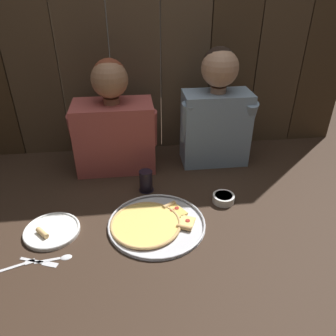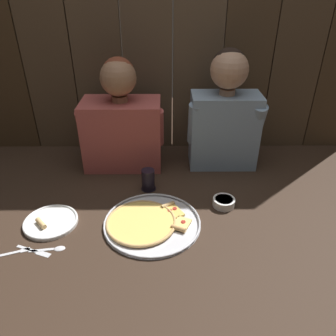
{
  "view_description": "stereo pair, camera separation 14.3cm",
  "coord_description": "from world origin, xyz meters",
  "px_view_note": "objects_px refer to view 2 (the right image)",
  "views": [
    {
      "loc": [
        -0.18,
        -1.16,
        0.94
      ],
      "look_at": [
        -0.03,
        0.1,
        0.18
      ],
      "focal_mm": 34.98,
      "sensor_mm": 36.0,
      "label": 1
    },
    {
      "loc": [
        -0.04,
        -1.17,
        0.94
      ],
      "look_at": [
        -0.03,
        0.1,
        0.18
      ],
      "focal_mm": 34.98,
      "sensor_mm": 36.0,
      "label": 2
    }
  ],
  "objects_px": {
    "drinking_glass": "(148,180)",
    "dipping_bowl": "(224,202)",
    "diner_right": "(225,113)",
    "dinner_plate": "(50,222)",
    "pizza_tray": "(148,222)",
    "diner_left": "(122,122)"
  },
  "relations": [
    {
      "from": "drinking_glass",
      "to": "dipping_bowl",
      "type": "height_order",
      "value": "drinking_glass"
    },
    {
      "from": "diner_right",
      "to": "dinner_plate",
      "type": "bearing_deg",
      "value": -147.55
    },
    {
      "from": "dipping_bowl",
      "to": "pizza_tray",
      "type": "bearing_deg",
      "value": -159.52
    },
    {
      "from": "dipping_bowl",
      "to": "diner_left",
      "type": "height_order",
      "value": "diner_left"
    },
    {
      "from": "drinking_glass",
      "to": "diner_left",
      "type": "distance_m",
      "value": 0.36
    },
    {
      "from": "drinking_glass",
      "to": "pizza_tray",
      "type": "bearing_deg",
      "value": -87.71
    },
    {
      "from": "pizza_tray",
      "to": "drinking_glass",
      "type": "height_order",
      "value": "drinking_glass"
    },
    {
      "from": "dinner_plate",
      "to": "diner_right",
      "type": "height_order",
      "value": "diner_right"
    },
    {
      "from": "pizza_tray",
      "to": "dinner_plate",
      "type": "distance_m",
      "value": 0.43
    },
    {
      "from": "drinking_glass",
      "to": "diner_right",
      "type": "distance_m",
      "value": 0.54
    },
    {
      "from": "pizza_tray",
      "to": "drinking_glass",
      "type": "relative_size",
      "value": 3.87
    },
    {
      "from": "dipping_bowl",
      "to": "drinking_glass",
      "type": "bearing_deg",
      "value": 158.4
    },
    {
      "from": "diner_left",
      "to": "diner_right",
      "type": "distance_m",
      "value": 0.55
    },
    {
      "from": "dinner_plate",
      "to": "drinking_glass",
      "type": "relative_size",
      "value": 2.13
    },
    {
      "from": "pizza_tray",
      "to": "diner_left",
      "type": "height_order",
      "value": "diner_left"
    },
    {
      "from": "pizza_tray",
      "to": "dipping_bowl",
      "type": "xyz_separation_m",
      "value": [
        0.35,
        0.13,
        0.01
      ]
    },
    {
      "from": "drinking_glass",
      "to": "diner_right",
      "type": "xyz_separation_m",
      "value": [
        0.4,
        0.26,
        0.25
      ]
    },
    {
      "from": "drinking_glass",
      "to": "diner_right",
      "type": "relative_size",
      "value": 0.17
    },
    {
      "from": "diner_left",
      "to": "diner_right",
      "type": "height_order",
      "value": "diner_right"
    },
    {
      "from": "dinner_plate",
      "to": "diner_right",
      "type": "distance_m",
      "value": 1.01
    },
    {
      "from": "dipping_bowl",
      "to": "diner_right",
      "type": "distance_m",
      "value": 0.49
    },
    {
      "from": "dipping_bowl",
      "to": "diner_left",
      "type": "xyz_separation_m",
      "value": [
        -0.5,
        0.4,
        0.24
      ]
    }
  ]
}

